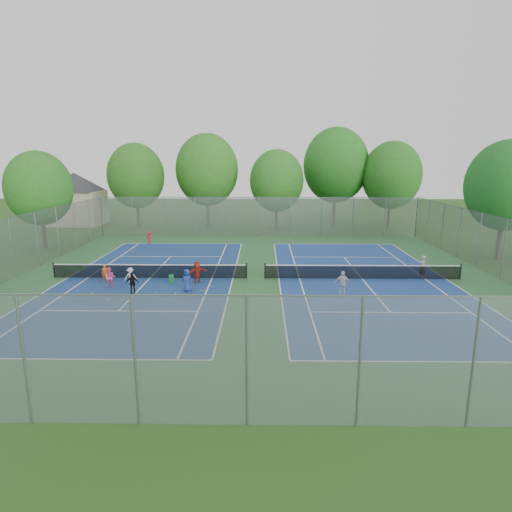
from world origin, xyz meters
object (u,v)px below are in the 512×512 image
(net_right, at_px, (362,272))
(ball_crate, at_px, (132,273))
(ball_hopper, at_px, (171,279))
(instructor, at_px, (422,267))
(net_left, at_px, (150,271))

(net_right, relative_size, ball_crate, 34.68)
(ball_hopper, bearing_deg, instructor, 5.52)
(net_right, distance_m, ball_crate, 15.44)
(net_left, height_order, instructor, instructor)
(ball_crate, bearing_deg, net_right, -2.55)
(net_right, xyz_separation_m, ball_crate, (-15.42, 0.69, -0.30))
(ball_crate, distance_m, instructor, 19.43)
(ball_hopper, xyz_separation_m, instructor, (16.32, 1.58, 0.48))
(net_left, bearing_deg, net_right, 0.00)
(instructor, bearing_deg, ball_hopper, -24.17)
(ball_crate, distance_m, ball_hopper, 3.66)
(net_left, distance_m, ball_hopper, 2.11)
(net_left, relative_size, instructor, 8.45)
(net_right, relative_size, instructor, 8.45)
(net_left, distance_m, net_right, 14.00)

